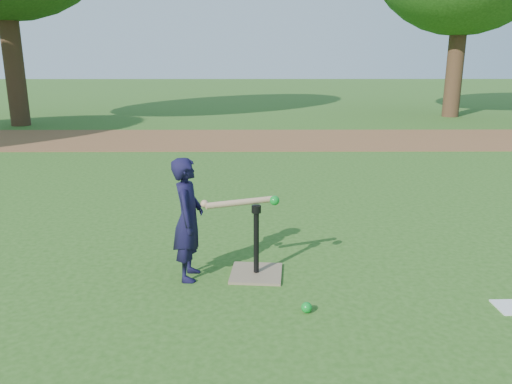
{
  "coord_description": "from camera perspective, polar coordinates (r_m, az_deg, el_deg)",
  "views": [
    {
      "loc": [
        0.31,
        -3.64,
        1.79
      ],
      "look_at": [
        0.34,
        0.58,
        0.65
      ],
      "focal_mm": 35.0,
      "sensor_mm": 36.0,
      "label": 1
    }
  ],
  "objects": [
    {
      "name": "ground",
      "position": [
        4.07,
        -4.8,
        -11.04
      ],
      "size": [
        80.0,
        80.0,
        0.0
      ],
      "primitive_type": "plane",
      "color": "#285116",
      "rests_on": "ground"
    },
    {
      "name": "dirt_strip",
      "position": [
        11.29,
        -1.99,
        6.03
      ],
      "size": [
        24.0,
        3.0,
        0.01
      ],
      "primitive_type": "cube",
      "color": "brown",
      "rests_on": "ground"
    },
    {
      "name": "child",
      "position": [
        4.12,
        -7.76,
        -3.1
      ],
      "size": [
        0.26,
        0.38,
        1.03
      ],
      "primitive_type": "imported",
      "rotation": [
        0.0,
        0.0,
        1.54
      ],
      "color": "black",
      "rests_on": "ground"
    },
    {
      "name": "wiffle_ball_ground",
      "position": [
        3.73,
        5.8,
        -12.99
      ],
      "size": [
        0.08,
        0.08,
        0.08
      ],
      "primitive_type": "sphere",
      "color": "#0C8422",
      "rests_on": "ground"
    },
    {
      "name": "batting_tee",
      "position": [
        4.27,
        0.03,
        -8.07
      ],
      "size": [
        0.47,
        0.47,
        0.61
      ],
      "color": "#806C51",
      "rests_on": "ground"
    },
    {
      "name": "swing_action",
      "position": [
        4.06,
        -1.31,
        -1.16
      ],
      "size": [
        0.64,
        0.26,
        0.1
      ],
      "color": "tan",
      "rests_on": "ground"
    }
  ]
}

